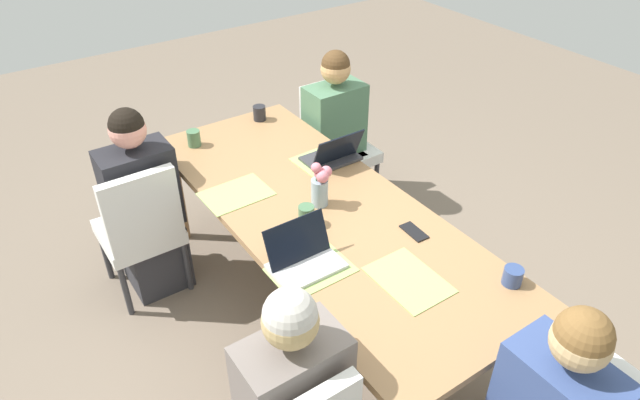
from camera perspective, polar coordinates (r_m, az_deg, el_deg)
The scene contains 18 objects.
ground_plane at distance 3.46m, azimuth 0.00°, elevation -11.01°, with size 10.00×10.00×0.00m, color #756656.
dining_table at distance 3.00m, azimuth 0.00°, elevation -1.90°, with size 2.39×0.93×0.76m.
chair_far_left_mid at distance 3.41m, azimuth -17.63°, elevation -2.53°, with size 0.44×0.44×0.90m.
person_far_left_mid at distance 3.47m, azimuth -17.20°, elevation -1.22°, with size 0.36×0.40×1.19m.
chair_near_right_near at distance 4.13m, azimuth 1.53°, elevation 6.23°, with size 0.44×0.44×0.90m.
person_near_right_near at distance 4.03m, azimuth 1.46°, elevation 5.91°, with size 0.36×0.40×1.19m.
flower_vase at distance 2.91m, azimuth 0.04°, elevation 1.58°, with size 0.11×0.11×0.26m.
placemat_far_left_near at distance 2.58m, azimuth -0.92°, elevation -7.07°, with size 0.36×0.26×0.00m, color #9EBC66.
placemat_far_left_mid at distance 3.09m, azimuth -8.47°, elevation 0.61°, with size 0.36×0.26×0.00m, color #9EBC66.
placemat_head_left_left_far at distance 2.56m, azimuth 8.94°, elevation -7.96°, with size 0.36×0.26×0.00m, color #9EBC66.
placemat_near_right_near at distance 3.37m, azimuth 0.56°, elevation 4.18°, with size 0.36×0.26×0.00m, color #9EBC66.
laptop_far_left_near at distance 2.58m, azimuth -1.69°, elevation -5.88°, with size 0.22×0.32×0.20m.
laptop_near_right_near at distance 3.33m, azimuth 1.32°, elevation 4.53°, with size 0.22×0.32×0.20m.
coffee_mug_near_left at distance 3.58m, azimuth -12.62°, elevation 6.11°, with size 0.08×0.08×0.10m, color #47704C.
coffee_mug_near_right at distance 3.82m, azimuth -6.13°, elevation 8.73°, with size 0.08×0.08×0.10m, color #232328.
coffee_mug_centre_left at distance 2.81m, azimuth -1.39°, elevation -1.59°, with size 0.08×0.08×0.11m, color #47704C.
coffee_mug_centre_right at distance 2.63m, azimuth 18.88°, elevation -7.29°, with size 0.09×0.09×0.08m, color #33477A.
phone_black at distance 2.83m, azimuth 9.47°, elevation -3.18°, with size 0.15×0.07×0.01m, color black.
Camera 1 is at (-1.98, 1.35, 2.49)m, focal length 31.70 mm.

